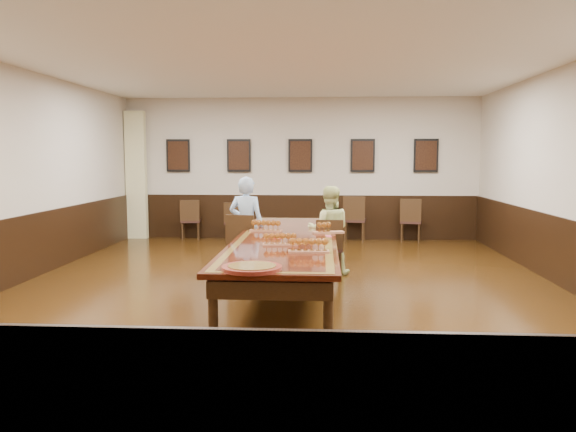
# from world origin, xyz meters

# --- Properties ---
(floor) EXTENTS (8.00, 10.00, 0.02)m
(floor) POSITION_xyz_m (0.00, 0.00, -0.01)
(floor) COLOR black
(floor) RESTS_ON ground
(ceiling) EXTENTS (8.00, 10.00, 0.02)m
(ceiling) POSITION_xyz_m (0.00, 0.00, 3.21)
(ceiling) COLOR white
(ceiling) RESTS_ON floor
(wall_back) EXTENTS (8.00, 0.02, 3.20)m
(wall_back) POSITION_xyz_m (0.00, 5.01, 1.60)
(wall_back) COLOR #C1B4A2
(wall_back) RESTS_ON floor
(wall_front) EXTENTS (8.00, 0.02, 3.20)m
(wall_front) POSITION_xyz_m (0.00, -5.01, 1.60)
(wall_front) COLOR #C1B4A2
(wall_front) RESTS_ON floor
(wall_left) EXTENTS (0.02, 10.00, 3.20)m
(wall_left) POSITION_xyz_m (-4.01, 0.00, 1.60)
(wall_left) COLOR #C1B4A2
(wall_left) RESTS_ON floor
(chair_man) EXTENTS (0.55, 0.58, 0.98)m
(chair_man) POSITION_xyz_m (-0.73, 0.99, 0.49)
(chair_man) COLOR black
(chair_man) RESTS_ON floor
(chair_woman) EXTENTS (0.43, 0.47, 0.91)m
(chair_woman) POSITION_xyz_m (0.62, 1.05, 0.45)
(chair_woman) COLOR black
(chair_woman) RESTS_ON floor
(spare_chair_a) EXTENTS (0.49, 0.52, 0.91)m
(spare_chair_a) POSITION_xyz_m (-2.48, 4.70, 0.45)
(spare_chair_a) COLOR black
(spare_chair_a) RESTS_ON floor
(spare_chair_b) EXTENTS (0.49, 0.51, 0.87)m
(spare_chair_b) POSITION_xyz_m (-1.42, 4.54, 0.44)
(spare_chair_b) COLOR black
(spare_chair_b) RESTS_ON floor
(spare_chair_c) EXTENTS (0.54, 0.58, 1.01)m
(spare_chair_c) POSITION_xyz_m (1.22, 4.65, 0.51)
(spare_chair_c) COLOR black
(spare_chair_c) RESTS_ON floor
(spare_chair_d) EXTENTS (0.54, 0.58, 0.96)m
(spare_chair_d) POSITION_xyz_m (2.46, 4.65, 0.48)
(spare_chair_d) COLOR black
(spare_chair_d) RESTS_ON floor
(person_man) EXTENTS (0.63, 0.48, 1.57)m
(person_man) POSITION_xyz_m (-0.71, 1.09, 0.78)
(person_man) COLOR #528CCF
(person_man) RESTS_ON floor
(person_woman) EXTENTS (0.71, 0.56, 1.42)m
(person_woman) POSITION_xyz_m (0.62, 1.15, 0.71)
(person_woman) COLOR #D2DA88
(person_woman) RESTS_ON floor
(pink_phone) EXTENTS (0.09, 0.16, 0.01)m
(pink_phone) POSITION_xyz_m (0.60, 0.13, 0.76)
(pink_phone) COLOR #D9486F
(pink_phone) RESTS_ON conference_table
(curtain) EXTENTS (0.45, 0.18, 2.90)m
(curtain) POSITION_xyz_m (-3.75, 4.82, 1.45)
(curtain) COLOR beige
(curtain) RESTS_ON floor
(wainscoting) EXTENTS (8.00, 10.00, 1.00)m
(wainscoting) POSITION_xyz_m (0.00, 0.00, 0.50)
(wainscoting) COLOR black
(wainscoting) RESTS_ON floor
(conference_table) EXTENTS (1.40, 5.00, 0.76)m
(conference_table) POSITION_xyz_m (0.00, 0.00, 0.61)
(conference_table) COLOR black
(conference_table) RESTS_ON floor
(posters) EXTENTS (6.14, 0.04, 0.74)m
(posters) POSITION_xyz_m (0.00, 4.94, 1.90)
(posters) COLOR black
(posters) RESTS_ON wall_back
(flight_a) EXTENTS (0.50, 0.22, 0.18)m
(flight_a) POSITION_xyz_m (-0.34, 0.57, 0.83)
(flight_a) COLOR #975C3F
(flight_a) RESTS_ON conference_table
(flight_b) EXTENTS (0.48, 0.25, 0.17)m
(flight_b) POSITION_xyz_m (0.58, 0.45, 0.83)
(flight_b) COLOR #975C3F
(flight_b) RESTS_ON conference_table
(flight_c) EXTENTS (0.45, 0.18, 0.17)m
(flight_c) POSITION_xyz_m (-0.02, -0.72, 0.83)
(flight_c) COLOR #975C3F
(flight_c) RESTS_ON conference_table
(flight_d) EXTENTS (0.49, 0.16, 0.18)m
(flight_d) POSITION_xyz_m (0.35, -1.25, 0.83)
(flight_d) COLOR #975C3F
(flight_d) RESTS_ON conference_table
(red_plate_grp) EXTENTS (0.21, 0.21, 0.03)m
(red_plate_grp) POSITION_xyz_m (-0.13, -0.02, 0.76)
(red_plate_grp) COLOR red
(red_plate_grp) RESTS_ON conference_table
(carved_platter) EXTENTS (0.62, 0.62, 0.05)m
(carved_platter) POSITION_xyz_m (-0.19, -2.27, 0.77)
(carved_platter) COLOR #5D1812
(carved_platter) RESTS_ON conference_table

